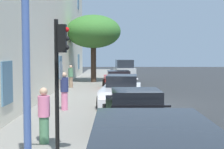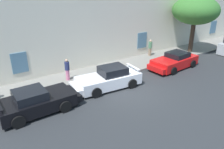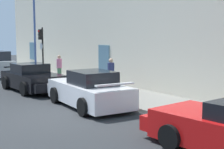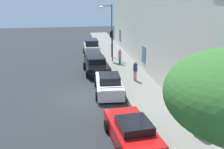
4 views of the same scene
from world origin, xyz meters
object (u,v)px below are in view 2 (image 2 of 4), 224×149
at_px(tree_near_kerb, 196,11).
at_px(pedestrian_bystander, 67,69).
at_px(sportscar_yellow_flank, 107,79).
at_px(sportscar_white_middle, 173,62).
at_px(sportscar_red_lead, 39,101).
at_px(pedestrian_admiring, 150,48).

xyz_separation_m(tree_near_kerb, pedestrian_bystander, (-13.39, 0.39, -3.27)).
distance_m(sportscar_yellow_flank, sportscar_white_middle, 6.77).
height_order(sportscar_red_lead, pedestrian_bystander, pedestrian_bystander).
distance_m(sportscar_yellow_flank, tree_near_kerb, 12.29).
distance_m(sportscar_yellow_flank, pedestrian_bystander, 3.12).
xyz_separation_m(pedestrian_admiring, pedestrian_bystander, (-8.99, -0.91, 0.04)).
relative_size(sportscar_yellow_flank, pedestrian_bystander, 3.04).
bearing_deg(sportscar_white_middle, sportscar_yellow_flank, -179.47).
xyz_separation_m(sportscar_red_lead, tree_near_kerb, (16.38, 2.47, 3.62)).
relative_size(sportscar_red_lead, tree_near_kerb, 0.84).
distance_m(sportscar_white_middle, tree_near_kerb, 6.36).
height_order(tree_near_kerb, pedestrian_bystander, tree_near_kerb).
height_order(sportscar_yellow_flank, sportscar_white_middle, sportscar_yellow_flank).
bearing_deg(pedestrian_bystander, sportscar_red_lead, -136.29).
relative_size(sportscar_red_lead, sportscar_yellow_flank, 0.93).
height_order(sportscar_white_middle, pedestrian_bystander, pedestrian_bystander).
distance_m(sportscar_red_lead, sportscar_white_middle, 11.61).
bearing_deg(sportscar_yellow_flank, sportscar_white_middle, 0.53).
relative_size(sportscar_white_middle, tree_near_kerb, 0.86).
distance_m(sportscar_yellow_flank, pedestrian_admiring, 7.93).
bearing_deg(sportscar_yellow_flank, pedestrian_admiring, 25.48).
height_order(sportscar_red_lead, sportscar_yellow_flank, sportscar_yellow_flank).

